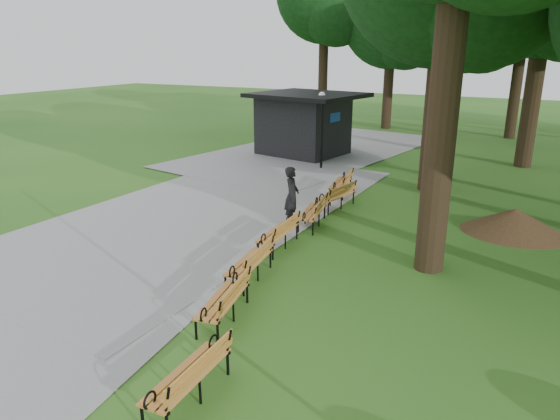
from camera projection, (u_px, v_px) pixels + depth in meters
The scene contains 13 objects.
ground at pixel (264, 262), 13.19m from camera, with size 100.00×100.00×0.00m, color #2D651D.
path at pixel (204, 208), 17.47m from camera, with size 12.00×38.00×0.06m, color #97979A.
person at pixel (292, 196), 15.74m from camera, with size 0.66×0.43×1.82m, color black.
kiosk at pixel (303, 124), 25.86m from camera, with size 4.97×4.32×3.11m, color black, non-canonical shape.
lamp_post at pixel (322, 112), 24.26m from camera, with size 0.32×0.32×3.26m.
dirt_mound at pixel (515, 221), 15.10m from camera, with size 2.53×2.53×0.76m, color #47301C.
bench_0 at pixel (187, 375), 7.91m from camera, with size 1.90×0.64×0.88m, color orange, non-canonical shape.
bench_1 at pixel (223, 300), 10.25m from camera, with size 1.90×0.64×0.88m, color orange, non-canonical shape.
bench_2 at pixel (249, 262), 12.05m from camera, with size 1.90×0.64×0.88m, color orange, non-canonical shape.
bench_3 at pixel (278, 233), 13.97m from camera, with size 1.90×0.64×0.88m, color orange, non-canonical shape.
bench_4 at pixel (312, 212), 15.71m from camera, with size 1.90×0.64×0.88m, color orange, non-canonical shape.
bench_5 at pixel (336, 196), 17.44m from camera, with size 1.90×0.64×0.88m, color orange, non-canonical shape.
bench_6 at pixel (341, 183), 19.04m from camera, with size 1.90×0.64×0.88m, color orange, non-canonical shape.
Camera 1 is at (5.98, -10.59, 5.29)m, focal length 32.87 mm.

